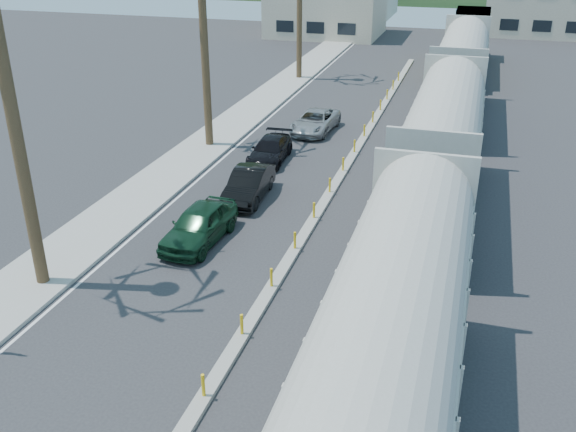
# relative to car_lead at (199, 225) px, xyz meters

# --- Properties ---
(sidewalk) EXTENTS (3.00, 90.00, 0.15)m
(sidewalk) POSITION_rel_car_lead_xyz_m (-4.57, 14.30, -0.69)
(sidewalk) COLOR gray
(sidewalk) RESTS_ON ground
(rails) EXTENTS (1.56, 100.00, 0.06)m
(rails) POSITION_rel_car_lead_xyz_m (8.93, 17.30, -0.74)
(rails) COLOR black
(rails) RESTS_ON ground
(median) EXTENTS (0.45, 60.00, 0.85)m
(median) POSITION_rel_car_lead_xyz_m (3.93, 9.26, -0.68)
(median) COLOR gray
(median) RESTS_ON ground
(lane_markings) EXTENTS (9.42, 90.00, 0.01)m
(lane_markings) POSITION_rel_car_lead_xyz_m (1.78, 14.30, -0.77)
(lane_markings) COLOR silver
(lane_markings) RESTS_ON ground
(freight_train) EXTENTS (3.00, 60.94, 5.85)m
(freight_train) POSITION_rel_car_lead_xyz_m (8.93, 11.04, 2.14)
(freight_train) COLOR #A2A195
(freight_train) RESTS_ON ground
(car_lead) EXTENTS (2.29, 4.71, 1.54)m
(car_lead) POSITION_rel_car_lead_xyz_m (0.00, 0.00, 0.00)
(car_lead) COLOR #11331E
(car_lead) RESTS_ON ground
(car_second) EXTENTS (2.00, 4.50, 1.43)m
(car_second) POSITION_rel_car_lead_xyz_m (0.40, 4.77, -0.06)
(car_second) COLOR black
(car_second) RESTS_ON ground
(car_third) EXTENTS (2.19, 4.52, 1.26)m
(car_third) POSITION_rel_car_lead_xyz_m (-0.24, 9.94, -0.14)
(car_third) COLOR black
(car_third) RESTS_ON ground
(car_rear) EXTENTS (2.81, 5.01, 1.31)m
(car_rear) POSITION_rel_car_lead_xyz_m (0.78, 15.77, -0.11)
(car_rear) COLOR #9EA1A3
(car_rear) RESTS_ON ground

